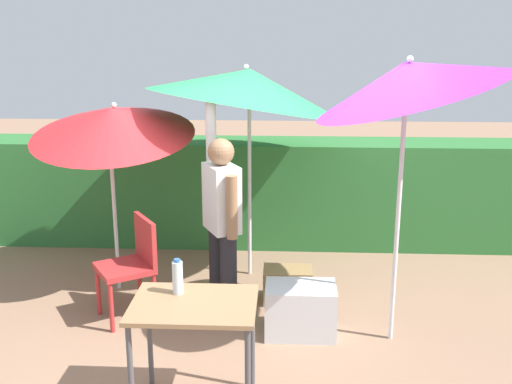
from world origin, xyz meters
TOP-DOWN VIEW (x-y plane):
  - ground_plane at (0.00, 0.00)m, footprint 24.00×24.00m
  - hedge_row at (0.00, 2.12)m, footprint 8.00×0.70m
  - umbrella_rainbow at (1.13, -0.21)m, footprint 1.45×1.44m
  - umbrella_orange at (-1.34, 0.69)m, footprint 1.50×1.52m
  - umbrella_yellow at (-0.12, 1.14)m, footprint 1.99×1.95m
  - person_vendor at (-0.28, 0.10)m, footprint 0.36×0.53m
  - chair_plastic at (-1.06, 0.12)m, footprint 0.61×0.61m
  - cooler_box at (0.39, -0.13)m, footprint 0.58×0.38m
  - crate_cardboard at (0.28, 0.48)m, footprint 0.45×0.29m
  - folding_table at (-0.32, -1.19)m, footprint 0.80×0.60m
  - bottle_water at (-0.45, -1.06)m, footprint 0.07×0.07m

SIDE VIEW (x-z plane):
  - ground_plane at x=0.00m, z-range 0.00..0.00m
  - crate_cardboard at x=0.28m, z-range 0.00..0.32m
  - cooler_box at x=0.39m, z-range 0.00..0.43m
  - chair_plastic at x=-1.06m, z-range 0.07..0.96m
  - hedge_row at x=0.00m, z-range 0.00..1.22m
  - folding_table at x=-0.32m, z-range 0.29..1.06m
  - bottle_water at x=-0.45m, z-range 0.76..1.00m
  - person_vendor at x=-0.28m, z-range -0.01..1.87m
  - umbrella_orange at x=-1.34m, z-range 0.67..2.61m
  - umbrella_yellow at x=-0.12m, z-range 0.75..3.08m
  - umbrella_rainbow at x=1.13m, z-range 0.89..3.31m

